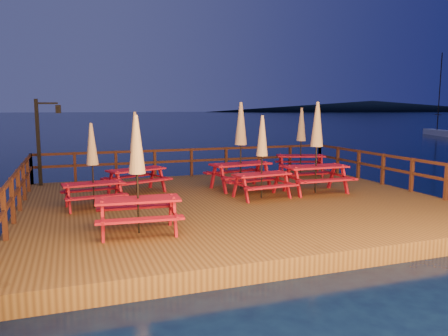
# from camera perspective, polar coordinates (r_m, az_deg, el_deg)

# --- Properties ---
(ground) EXTENTS (500.00, 500.00, 0.00)m
(ground) POSITION_cam_1_polar(r_m,az_deg,el_deg) (13.00, 1.42, -5.93)
(ground) COLOR black
(ground) RESTS_ON ground
(deck) EXTENTS (12.00, 10.00, 0.40)m
(deck) POSITION_cam_1_polar(r_m,az_deg,el_deg) (12.95, 1.42, -5.07)
(deck) COLOR #4F3519
(deck) RESTS_ON ground
(deck_piles) EXTENTS (11.44, 9.44, 1.40)m
(deck_piles) POSITION_cam_1_polar(r_m,az_deg,el_deg) (13.08, 1.42, -7.21)
(deck_piles) COLOR #3B1D12
(deck_piles) RESTS_ON ground
(railing) EXTENTS (11.80, 9.75, 1.10)m
(railing) POSITION_cam_1_polar(r_m,az_deg,el_deg) (14.43, -1.08, 0.17)
(railing) COLOR #3B1D12
(railing) RESTS_ON deck
(lamp_post) EXTENTS (0.85, 0.18, 3.00)m
(lamp_post) POSITION_cam_1_polar(r_m,az_deg,el_deg) (16.39, -22.58, 4.12)
(lamp_post) COLOR black
(lamp_post) RESTS_ON deck
(headland_right) EXTENTS (230.40, 86.40, 7.00)m
(headland_right) POSITION_cam_1_polar(r_m,az_deg,el_deg) (307.20, 18.82, 7.66)
(headland_right) COLOR black
(headland_right) RESTS_ON ground
(sailboat) EXTENTS (3.08, 6.08, 9.05)m
(sailboat) POSITION_cam_1_polar(r_m,az_deg,el_deg) (53.26, 26.37, 4.14)
(sailboat) COLOR silver
(sailboat) RESTS_ON ground
(picnic_table_0) EXTENTS (2.20, 2.01, 2.58)m
(picnic_table_0) POSITION_cam_1_polar(r_m,az_deg,el_deg) (14.08, -11.46, 2.17)
(picnic_table_0) COLOR maroon
(picnic_table_0) RESTS_ON deck
(picnic_table_1) EXTENTS (2.02, 1.66, 2.88)m
(picnic_table_1) POSITION_cam_1_polar(r_m,az_deg,el_deg) (14.12, 11.99, 2.82)
(picnic_table_1) COLOR maroon
(picnic_table_1) RESTS_ON deck
(picnic_table_2) EXTENTS (1.89, 1.62, 2.48)m
(picnic_table_2) POSITION_cam_1_polar(r_m,az_deg,el_deg) (13.08, 4.98, 1.64)
(picnic_table_2) COLOR maroon
(picnic_table_2) RESTS_ON deck
(picnic_table_3) EXTENTS (1.90, 1.61, 2.56)m
(picnic_table_3) POSITION_cam_1_polar(r_m,az_deg,el_deg) (9.51, -11.26, -0.62)
(picnic_table_3) COLOR maroon
(picnic_table_3) RESTS_ON deck
(picnic_table_4) EXTENTS (2.29, 2.08, 2.69)m
(picnic_table_4) POSITION_cam_1_polar(r_m,az_deg,el_deg) (17.66, 10.03, 3.56)
(picnic_table_4) COLOR maroon
(picnic_table_4) RESTS_ON deck
(picnic_table_5) EXTENTS (2.22, 1.91, 2.88)m
(picnic_table_5) POSITION_cam_1_polar(r_m,az_deg,el_deg) (14.48, 2.20, 3.11)
(picnic_table_5) COLOR maroon
(picnic_table_5) RESTS_ON deck
(picnic_table_6) EXTENTS (1.74, 1.49, 2.30)m
(picnic_table_6) POSITION_cam_1_polar(r_m,az_deg,el_deg) (12.26, -16.80, 0.46)
(picnic_table_6) COLOR maroon
(picnic_table_6) RESTS_ON deck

